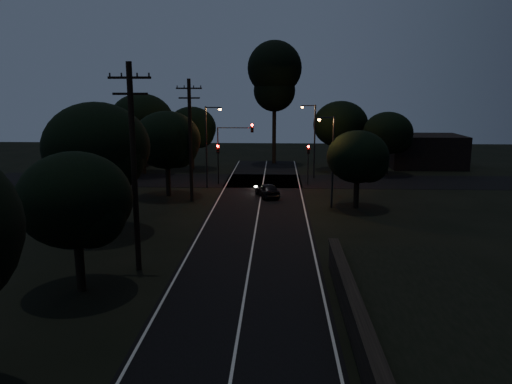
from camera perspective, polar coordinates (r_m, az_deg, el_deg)
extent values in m
cube|color=black|center=(33.91, -0.15, -4.81)|extent=(8.00, 70.00, 0.02)
cube|color=black|center=(53.37, 0.86, 1.29)|extent=(60.00, 8.00, 0.02)
cube|color=beige|center=(33.90, -0.15, -4.79)|extent=(0.12, 70.00, 0.01)
cube|color=beige|center=(34.28, -6.45, -4.68)|extent=(0.12, 70.00, 0.01)
cube|color=beige|center=(33.94, 6.21, -4.84)|extent=(0.12, 70.00, 0.01)
cube|color=black|center=(16.01, 14.01, -19.02)|extent=(0.55, 26.00, 0.10)
cylinder|color=black|center=(26.89, -13.77, 2.50)|extent=(0.30, 0.30, 11.00)
cube|color=black|center=(26.57, -14.27, 12.55)|extent=(2.20, 0.12, 0.12)
cube|color=black|center=(26.57, -14.18, 10.83)|extent=(1.80, 0.12, 0.12)
cylinder|color=black|center=(43.36, -7.51, 5.78)|extent=(0.30, 0.30, 10.50)
cube|color=black|center=(43.14, -7.67, 11.67)|extent=(2.20, 0.12, 0.12)
cube|color=black|center=(43.14, -7.64, 10.60)|extent=(1.80, 0.12, 0.12)
cylinder|color=black|center=(25.81, -19.48, -7.94)|extent=(0.44, 0.44, 2.52)
ellipsoid|color=black|center=(24.94, -19.99, -0.83)|extent=(5.36, 5.36, 4.55)
sphere|color=black|center=(24.23, -18.33, -2.38)|extent=(3.22, 3.22, 3.22)
cylinder|color=black|center=(35.55, -17.32, -1.89)|extent=(0.44, 0.44, 3.24)
ellipsoid|color=black|center=(34.84, -17.74, 4.92)|extent=(7.00, 7.00, 5.95)
sphere|color=black|center=(33.86, -16.13, 3.64)|extent=(4.20, 4.20, 4.20)
cylinder|color=black|center=(46.33, -10.01, 1.30)|extent=(0.44, 0.44, 2.86)
ellipsoid|color=black|center=(45.81, -10.17, 5.89)|extent=(6.11, 6.11, 5.19)
sphere|color=black|center=(45.06, -8.98, 5.05)|extent=(3.67, 3.67, 3.67)
cylinder|color=black|center=(61.94, -7.29, 3.94)|extent=(0.44, 0.44, 2.79)
ellipsoid|color=black|center=(61.56, -7.37, 7.30)|extent=(5.98, 5.98, 5.08)
sphere|color=black|center=(60.85, -6.48, 6.70)|extent=(3.59, 3.59, 3.59)
cylinder|color=black|center=(59.11, -12.74, 3.69)|extent=(0.44, 0.44, 3.42)
ellipsoid|color=black|center=(58.68, -12.94, 7.95)|extent=(7.20, 7.20, 6.12)
sphere|color=black|center=(57.71, -11.88, 7.22)|extent=(4.32, 4.32, 4.32)
cylinder|color=black|center=(61.47, 9.52, 3.93)|extent=(0.44, 0.44, 3.04)
ellipsoid|color=black|center=(61.08, 9.65, 7.63)|extent=(6.54, 6.54, 5.56)
sphere|color=black|center=(60.63, 10.78, 6.94)|extent=(3.93, 3.93, 3.93)
cylinder|color=black|center=(59.40, 14.66, 3.25)|extent=(0.44, 0.44, 2.64)
ellipsoid|color=black|center=(59.02, 14.83, 6.54)|extent=(5.63, 5.63, 4.78)
sphere|color=black|center=(58.74, 15.86, 5.92)|extent=(3.38, 3.38, 3.38)
cylinder|color=black|center=(41.85, 11.38, -0.20)|extent=(0.44, 0.44, 2.37)
ellipsoid|color=black|center=(41.34, 11.55, 3.98)|extent=(5.04, 5.04, 4.28)
sphere|color=black|center=(41.06, 12.85, 3.16)|extent=(3.02, 3.02, 3.02)
cylinder|color=black|center=(65.69, 2.09, 7.04)|extent=(0.50, 0.50, 8.66)
sphere|color=black|center=(65.53, 2.14, 13.98)|extent=(6.92, 6.92, 6.92)
sphere|color=black|center=(65.48, 2.12, 11.50)|extent=(5.35, 5.35, 5.35)
cube|color=black|center=(66.50, -16.43, 4.79)|extent=(10.00, 8.00, 4.40)
cube|color=black|center=(66.55, 18.70, 4.48)|extent=(9.00, 7.00, 4.00)
cylinder|color=black|center=(51.48, -4.33, 2.67)|extent=(0.12, 0.12, 3.20)
cube|color=black|center=(51.20, -4.37, 4.93)|extent=(0.28, 0.22, 0.90)
sphere|color=#FF0705|center=(51.04, -4.39, 5.25)|extent=(0.22, 0.22, 0.22)
cylinder|color=black|center=(51.20, 5.95, 2.59)|extent=(0.12, 0.12, 3.20)
cube|color=black|center=(50.92, 6.00, 4.87)|extent=(0.28, 0.22, 0.90)
sphere|color=#FF0705|center=(50.76, 6.02, 5.19)|extent=(0.22, 0.22, 0.22)
cylinder|color=black|center=(51.35, -4.35, 3.66)|extent=(0.12, 0.12, 5.00)
cube|color=black|center=(50.69, -0.44, 7.34)|extent=(0.28, 0.22, 0.90)
sphere|color=#FF0705|center=(50.54, -0.45, 7.67)|extent=(0.22, 0.22, 0.22)
cube|color=black|center=(50.81, -2.43, 7.34)|extent=(3.50, 0.08, 0.08)
cylinder|color=black|center=(49.31, -5.69, 5.06)|extent=(0.16, 0.16, 8.00)
cube|color=black|center=(48.92, -4.96, 9.61)|extent=(1.40, 0.10, 0.10)
cube|color=black|center=(48.83, -4.14, 9.56)|extent=(0.35, 0.22, 0.12)
sphere|color=orange|center=(48.84, -4.14, 9.44)|extent=(0.26, 0.26, 0.26)
cylinder|color=black|center=(54.91, 6.71, 5.71)|extent=(0.16, 0.16, 8.00)
cube|color=black|center=(54.60, 6.06, 9.80)|extent=(1.40, 0.10, 0.10)
cube|color=black|center=(54.57, 5.32, 9.76)|extent=(0.35, 0.22, 0.12)
sphere|color=orange|center=(54.57, 5.32, 9.65)|extent=(0.26, 0.26, 0.26)
cylinder|color=black|center=(41.15, 8.77, 3.32)|extent=(0.16, 0.16, 7.50)
cube|color=black|center=(40.72, 8.08, 8.42)|extent=(1.20, 0.10, 0.10)
cube|color=black|center=(40.67, 7.23, 8.37)|extent=(0.35, 0.22, 0.12)
sphere|color=orange|center=(40.68, 7.22, 8.23)|extent=(0.26, 0.26, 0.26)
imported|color=black|center=(45.28, 1.30, 0.22)|extent=(2.58, 4.07, 1.29)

